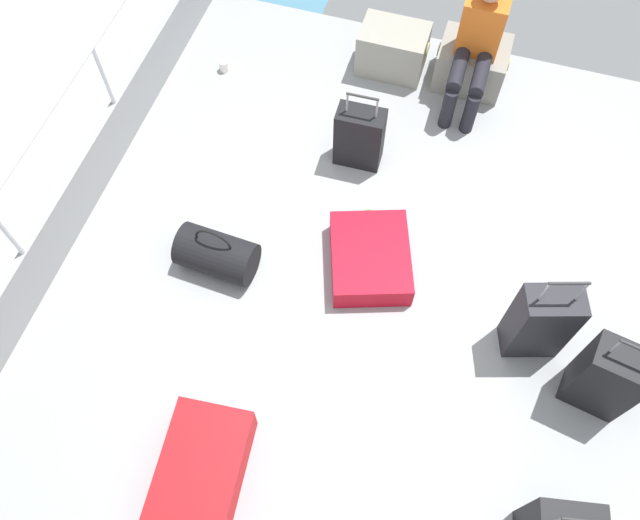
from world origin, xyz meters
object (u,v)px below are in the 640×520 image
Objects in this scene: cargo_crate_1 at (471,64)px; duffel_bag at (217,254)px; suitcase_3 at (201,473)px; suitcase_2 at (540,322)px; passenger_seated at (477,44)px; suitcase_4 at (607,378)px; paper_cup at (224,66)px; suitcase_0 at (370,258)px; suitcase_5 at (359,137)px; cargo_crate_0 at (393,49)px.

cargo_crate_1 is 1.05× the size of duffel_bag.
duffel_bag is (-0.46, 1.45, 0.03)m from suitcase_3.
suitcase_3 is at bearing -140.03° from suitcase_2.
suitcase_3 is at bearing -104.51° from passenger_seated.
paper_cup is at bearing 148.89° from suitcase_4.
suitcase_5 reaches higher than suitcase_0.
cargo_crate_0 is 0.72× the size of suitcase_4.
suitcase_3 is 1.46× the size of duffel_bag.
cargo_crate_0 is at bearing 169.14° from passenger_seated.
cargo_crate_1 is 0.73× the size of suitcase_0.
suitcase_4 is at bearing 29.16° from suitcase_3.
suitcase_0 is (-0.34, -2.04, -0.08)m from cargo_crate_1.
cargo_crate_1 is at bearing 13.95° from paper_cup.
passenger_seated is 3.77m from suitcase_3.
paper_cup is (-1.40, -0.47, -0.16)m from cargo_crate_0.
suitcase_5 reaches higher than cargo_crate_1.
duffel_bag is (-0.71, -1.25, -0.11)m from suitcase_5.
cargo_crate_1 is at bearing 110.32° from suitcase_2.
suitcase_3 is 1.16× the size of suitcase_5.
cargo_crate_0 is 0.83× the size of suitcase_5.
suitcase_4 is 2.46m from suitcase_5.
suitcase_2 reaches higher than cargo_crate_1.
suitcase_2 reaches higher than suitcase_4.
suitcase_2 reaches higher than suitcase_5.
suitcase_2 is 1.59× the size of duffel_bag.
suitcase_4 reaches higher than cargo_crate_0.
paper_cup is (-1.74, 1.52, -0.06)m from suitcase_0.
suitcase_0 is 0.98× the size of suitcase_3.
suitcase_0 is at bearing -69.52° from suitcase_5.
passenger_seated reaches higher than duffel_bag.
suitcase_4 is (1.65, -0.52, 0.23)m from suitcase_0.
passenger_seated reaches higher than suitcase_0.
suitcase_5 reaches higher than cargo_crate_0.
suitcase_3 is (-0.26, -3.76, -0.07)m from cargo_crate_0.
cargo_crate_0 is 0.72× the size of suitcase_3.
cargo_crate_0 is 2.73m from suitcase_2.
suitcase_0 is at bearing 162.53° from suitcase_4.
suitcase_3 is at bearing -95.33° from suitcase_5.
cargo_crate_1 is 2.07m from suitcase_0.
suitcase_3 is 1.52m from duffel_bag.
suitcase_2 is 1.09× the size of suitcase_4.
suitcase_0 is 0.90× the size of suitcase_2.
suitcase_4 is (1.30, -2.38, -0.23)m from passenger_seated.
suitcase_0 is 1.74m from suitcase_4.
suitcase_5 is 7.30× the size of paper_cup.
suitcase_5 is at bearing -90.39° from cargo_crate_0.
suitcase_3 is (-0.60, -1.77, 0.03)m from suitcase_0.
suitcase_4 is at bearing -35.90° from suitcase_5.
suitcase_5 is (-0.34, 0.92, 0.16)m from suitcase_0.
cargo_crate_0 is at bearing 128.36° from suitcase_4.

